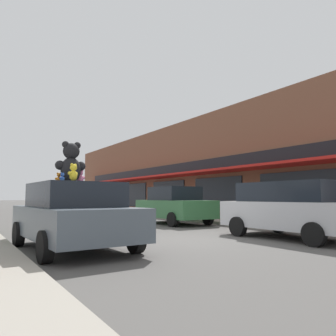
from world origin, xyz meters
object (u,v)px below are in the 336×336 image
object	(u,v)px
teddy_bear_giant	(71,163)
teddy_bear_brown	(68,177)
parked_car_far_left	(292,208)
plush_art_car	(74,215)
teddy_bear_blue	(62,178)
teddy_bear_yellow	(73,172)
parked_car_far_center	(174,205)
teddy_bear_orange	(59,178)
teddy_bear_pink	(80,177)

from	to	relation	value
teddy_bear_giant	teddy_bear_brown	bearing A→B (deg)	-97.49
teddy_bear_brown	parked_car_far_left	world-z (taller)	teddy_bear_brown
plush_art_car	teddy_bear_brown	world-z (taller)	teddy_bear_brown
teddy_bear_blue	teddy_bear_yellow	bearing A→B (deg)	57.22
plush_art_car	teddy_bear_blue	world-z (taller)	teddy_bear_blue
parked_car_far_left	parked_car_far_center	bearing A→B (deg)	90.00
teddy_bear_yellow	teddy_bear_blue	xyz separation A→B (m)	(-0.03, 0.71, -0.07)
teddy_bear_yellow	parked_car_far_left	world-z (taller)	teddy_bear_yellow
teddy_bear_yellow	parked_car_far_left	distance (m)	6.44
teddy_bear_giant	teddy_bear_blue	xyz separation A→B (m)	(-0.27, -0.29, -0.37)
teddy_bear_yellow	teddy_bear_orange	distance (m)	1.23
teddy_bear_giant	teddy_bear_orange	size ratio (longest dim) A/B	3.90
teddy_bear_yellow	teddy_bear_pink	bearing A→B (deg)	-146.28
teddy_bear_orange	parked_car_far_left	xyz separation A→B (m)	(6.34, -1.76, -0.78)
parked_car_far_left	teddy_bear_brown	bearing A→B (deg)	161.55
teddy_bear_brown	teddy_bear_orange	bearing A→B (deg)	-8.88
teddy_bear_yellow	teddy_bear_pink	size ratio (longest dim) A/B	1.08
teddy_bear_orange	parked_car_far_left	distance (m)	6.62
teddy_bear_giant	teddy_bear_orange	world-z (taller)	teddy_bear_giant
teddy_bear_yellow	teddy_bear_pink	xyz separation A→B (m)	(0.50, 1.10, -0.01)
teddy_bear_giant	parked_car_far_center	distance (m)	7.83
teddy_bear_yellow	teddy_bear_pink	distance (m)	1.21
teddy_bear_orange	parked_car_far_left	size ratio (longest dim) A/B	0.06
teddy_bear_pink	parked_car_far_center	size ratio (longest dim) A/B	0.08
parked_car_far_left	teddy_bear_giant	bearing A→B (deg)	165.94
teddy_bear_pink	parked_car_far_center	world-z (taller)	teddy_bear_pink
teddy_bear_yellow	teddy_bear_blue	distance (m)	0.72
teddy_bear_orange	parked_car_far_left	world-z (taller)	teddy_bear_orange
teddy_bear_giant	teddy_bear_yellow	bearing A→B (deg)	78.98
teddy_bear_brown	teddy_bear_giant	bearing A→B (deg)	30.35
teddy_bear_pink	teddy_bear_blue	xyz separation A→B (m)	(-0.53, -0.39, -0.06)
teddy_bear_orange	parked_car_far_center	size ratio (longest dim) A/B	0.06
plush_art_car	parked_car_far_left	xyz separation A→B (m)	(6.04, -1.48, 0.09)
teddy_bear_yellow	teddy_bear_blue	size ratio (longest dim) A/B	1.66
parked_car_far_center	plush_art_car	bearing A→B (deg)	-141.58
teddy_bear_pink	teddy_bear_blue	bearing A→B (deg)	32.08
parked_car_far_left	parked_car_far_center	size ratio (longest dim) A/B	1.04
teddy_bear_yellow	teddy_bear_orange	world-z (taller)	teddy_bear_yellow
plush_art_car	parked_car_far_left	bearing A→B (deg)	-15.61
teddy_bear_brown	teddy_bear_orange	size ratio (longest dim) A/B	1.47
teddy_bear_giant	parked_car_far_center	world-z (taller)	teddy_bear_giant
teddy_bear_orange	parked_car_far_center	bearing A→B (deg)	-135.08
teddy_bear_brown	parked_car_far_center	bearing A→B (deg)	165.11
plush_art_car	teddy_bear_yellow	bearing A→B (deg)	-110.61
teddy_bear_orange	teddy_bear_giant	bearing A→B (deg)	142.31
teddy_bear_orange	parked_car_far_center	world-z (taller)	teddy_bear_orange
teddy_bear_pink	parked_car_far_left	distance (m)	6.14
plush_art_car	teddy_bear_orange	size ratio (longest dim) A/B	16.37
teddy_bear_pink	teddy_bear_blue	distance (m)	0.66
teddy_bear_brown	teddy_bear_blue	xyz separation A→B (m)	(-0.35, -0.77, -0.07)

